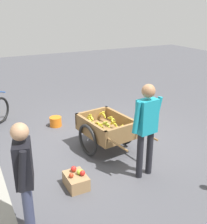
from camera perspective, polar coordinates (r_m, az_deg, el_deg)
ground_plane at (r=6.06m, az=-0.33°, el=-6.27°), size 24.00×24.00×0.00m
fruit_cart at (r=5.63m, az=0.43°, el=-3.51°), size 1.73×1.01×0.73m
vendor_person at (r=4.60m, az=8.78°, el=-2.24°), size 0.24×0.60×1.64m
plastic_bucket at (r=6.93m, az=-9.73°, el=-1.94°), size 0.29×0.29×0.23m
apple_crate at (r=4.68m, az=-5.60°, el=-13.62°), size 0.44×0.32×0.32m
bystander_person at (r=3.51m, az=-15.85°, el=-11.70°), size 0.51×0.28×1.56m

